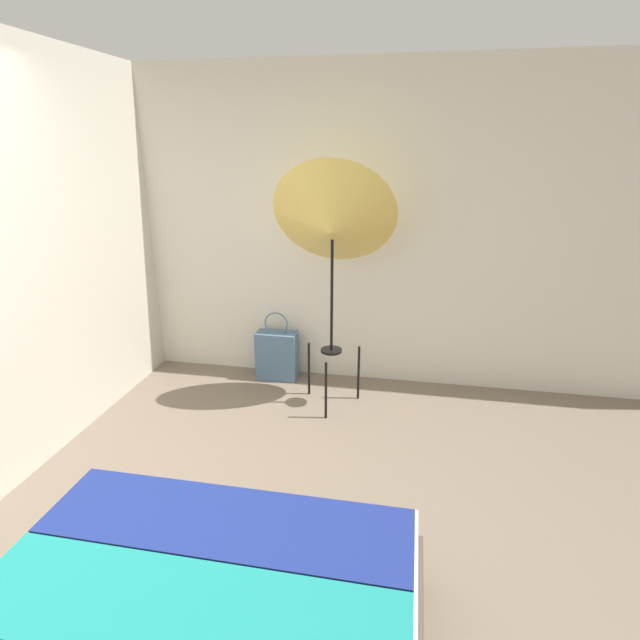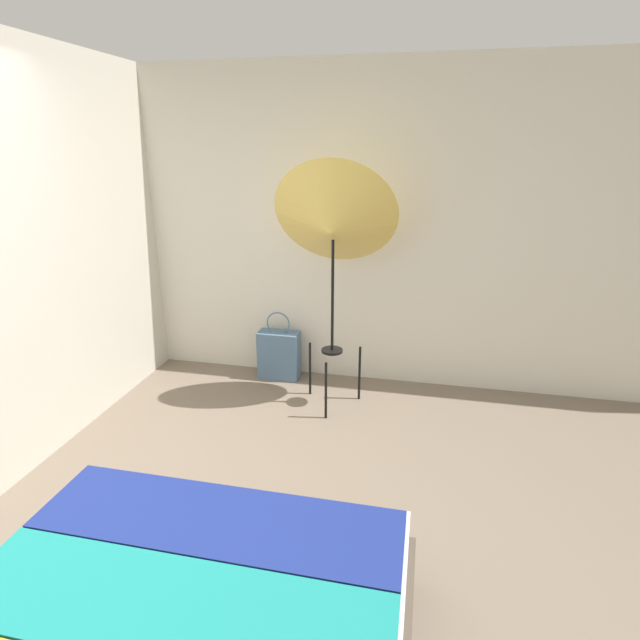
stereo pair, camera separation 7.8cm
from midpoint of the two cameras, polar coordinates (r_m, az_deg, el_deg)
ground_plane at (r=2.73m, az=-16.39°, el=-27.94°), size 14.00×14.00×0.00m
wall_back at (r=4.26m, az=-2.15°, el=10.30°), size 8.00×0.05×2.60m
wall_side_left at (r=3.56m, az=-30.00°, el=5.89°), size 0.05×8.00×2.60m
photo_umbrella at (r=3.62m, az=2.14°, el=10.87°), size 0.92×0.67×1.90m
tote_bag at (r=4.43m, az=-4.19°, el=-3.93°), size 0.36×0.17×0.62m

